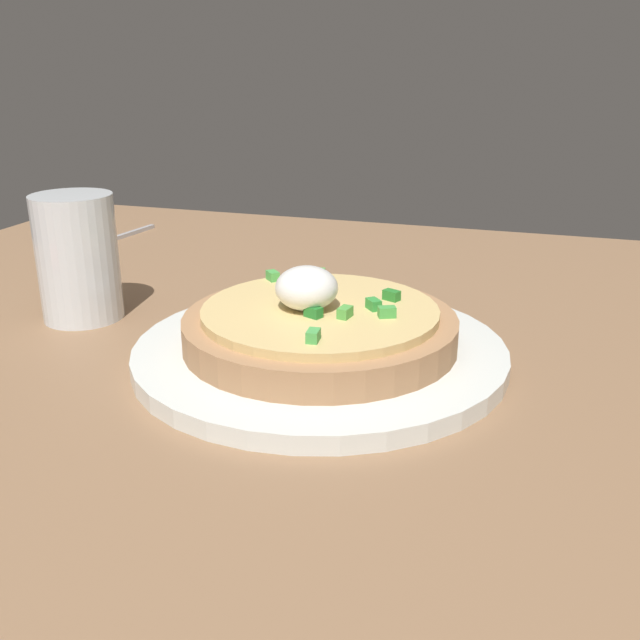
{
  "coord_description": "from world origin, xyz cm",
  "views": [
    {
      "loc": [
        -44.38,
        -27.86,
        24.94
      ],
      "look_at": [
        5.04,
        -12.05,
        5.77
      ],
      "focal_mm": 40.08,
      "sensor_mm": 36.0,
      "label": 1
    }
  ],
  "objects_px": {
    "plate": "(320,352)",
    "cup_near": "(79,264)",
    "pizza": "(319,324)",
    "fork": "(120,237)"
  },
  "relations": [
    {
      "from": "plate",
      "to": "pizza",
      "type": "bearing_deg",
      "value": 120.87
    },
    {
      "from": "plate",
      "to": "pizza",
      "type": "xyz_separation_m",
      "value": [
        -0.0,
        0.0,
        0.02
      ]
    },
    {
      "from": "cup_near",
      "to": "fork",
      "type": "relative_size",
      "value": 0.97
    },
    {
      "from": "pizza",
      "to": "cup_near",
      "type": "height_order",
      "value": "cup_near"
    },
    {
      "from": "plate",
      "to": "cup_near",
      "type": "xyz_separation_m",
      "value": [
        0.03,
        0.24,
        0.04
      ]
    },
    {
      "from": "pizza",
      "to": "fork",
      "type": "relative_size",
      "value": 1.83
    },
    {
      "from": "plate",
      "to": "cup_near",
      "type": "bearing_deg",
      "value": 83.16
    },
    {
      "from": "plate",
      "to": "fork",
      "type": "relative_size",
      "value": 2.5
    },
    {
      "from": "plate",
      "to": "fork",
      "type": "distance_m",
      "value": 0.48
    },
    {
      "from": "pizza",
      "to": "plate",
      "type": "bearing_deg",
      "value": -59.13
    }
  ]
}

